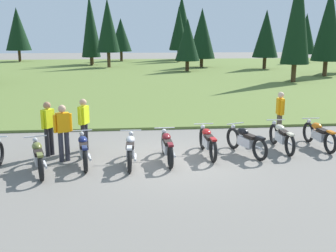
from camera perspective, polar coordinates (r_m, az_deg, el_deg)
ground_plane at (r=11.95m, az=0.28°, el=-4.85°), size 140.00×140.00×0.00m
grass_moorland at (r=37.40m, az=-3.73°, el=7.36°), size 80.00×44.00×0.10m
forest_treeline at (r=46.12m, az=-0.60°, el=13.70°), size 39.69×30.48×8.81m
motorcycle_olive at (r=11.34m, az=-17.89°, el=-4.16°), size 0.83×2.04×0.88m
motorcycle_navy at (r=11.70m, az=-11.86°, el=-3.29°), size 0.67×2.09×0.88m
motorcycle_silver at (r=11.51m, az=-5.33°, el=-3.33°), size 0.62×2.10×0.88m
motorcycle_maroon at (r=11.77m, az=-0.12°, el=-2.91°), size 0.62×2.10×0.88m
motorcycle_red at (r=12.38m, az=5.64°, el=-2.18°), size 0.62×2.10×0.88m
motorcycle_black at (r=12.64m, az=10.94°, el=-2.03°), size 0.89×2.02×0.88m
motorcycle_cream at (r=13.40m, az=15.76°, el=-1.44°), size 0.62×2.10×0.88m
motorcycle_orange at (r=14.04m, az=20.56°, el=-1.14°), size 0.62×2.10×0.88m
rider_near_row_end at (r=12.97m, az=-11.81°, el=0.63°), size 0.33×0.52×1.67m
rider_in_hivis_vest at (r=12.01m, az=-14.62°, el=-0.49°), size 0.51×0.35×1.67m
rider_checking_bike at (r=12.69m, az=-16.58°, el=0.09°), size 0.38×0.48×1.67m
rider_with_back_turned at (r=14.75m, az=15.55°, el=1.89°), size 0.27×0.55×1.67m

